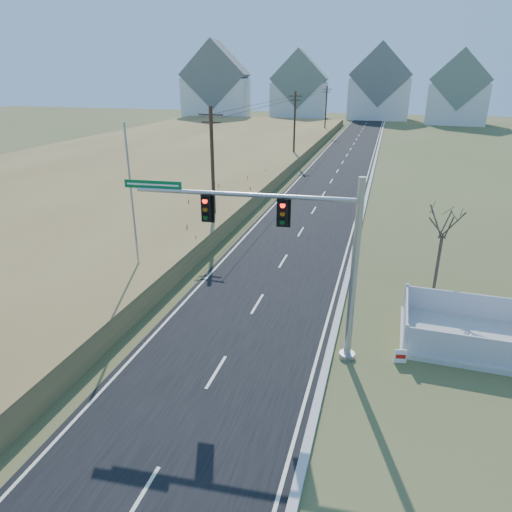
# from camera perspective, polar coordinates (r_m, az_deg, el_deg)

# --- Properties ---
(ground) EXTENTS (260.00, 260.00, 0.00)m
(ground) POSITION_cam_1_polar(r_m,az_deg,el_deg) (20.31, -2.97, -11.20)
(ground) COLOR #484E25
(ground) RESTS_ON ground
(road) EXTENTS (8.00, 180.00, 0.06)m
(road) POSITION_cam_1_polar(r_m,az_deg,el_deg) (67.22, 11.13, 11.97)
(road) COLOR black
(road) RESTS_ON ground
(curb) EXTENTS (0.30, 180.00, 0.18)m
(curb) POSITION_cam_1_polar(r_m,az_deg,el_deg) (66.99, 14.73, 11.69)
(curb) COLOR #B2AFA8
(curb) RESTS_ON ground
(reed_marsh) EXTENTS (38.00, 110.00, 1.30)m
(reed_marsh) POSITION_cam_1_polar(r_m,az_deg,el_deg) (64.28, -12.06, 12.03)
(reed_marsh) COLOR #A08748
(reed_marsh) RESTS_ON ground
(utility_pole_near) EXTENTS (1.80, 0.26, 9.00)m
(utility_pole_near) POSITION_cam_1_polar(r_m,az_deg,el_deg) (33.96, -5.44, 10.90)
(utility_pole_near) COLOR #422D1E
(utility_pole_near) RESTS_ON ground
(utility_pole_mid) EXTENTS (1.80, 0.26, 9.00)m
(utility_pole_mid) POSITION_cam_1_polar(r_m,az_deg,el_deg) (62.59, 4.83, 15.89)
(utility_pole_mid) COLOR #422D1E
(utility_pole_mid) RESTS_ON ground
(utility_pole_far) EXTENTS (1.80, 0.26, 9.00)m
(utility_pole_far) POSITION_cam_1_polar(r_m,az_deg,el_deg) (92.10, 8.72, 17.61)
(utility_pole_far) COLOR #422D1E
(utility_pole_far) RESTS_ON ground
(condo_nw) EXTENTS (17.69, 13.38, 19.05)m
(condo_nw) POSITION_cam_1_polar(r_m,az_deg,el_deg) (124.05, -4.99, 20.19)
(condo_nw) COLOR silver
(condo_nw) RESTS_ON ground
(condo_nnw) EXTENTS (14.93, 11.17, 17.03)m
(condo_nnw) POSITION_cam_1_polar(r_m,az_deg,el_deg) (126.37, 5.46, 19.85)
(condo_nnw) COLOR silver
(condo_nnw) RESTS_ON ground
(condo_n) EXTENTS (15.27, 10.20, 18.54)m
(condo_n) POSITION_cam_1_polar(r_m,az_deg,el_deg) (128.16, 15.19, 19.57)
(condo_n) COLOR silver
(condo_n) RESTS_ON ground
(condo_ne) EXTENTS (14.12, 10.51, 16.52)m
(condo_ne) POSITION_cam_1_polar(r_m,az_deg,el_deg) (120.99, 23.98, 18.06)
(condo_ne) COLOR silver
(condo_ne) RESTS_ON ground
(traffic_signal_mast) EXTENTS (9.57, 1.06, 7.63)m
(traffic_signal_mast) POSITION_cam_1_polar(r_m,az_deg,el_deg) (17.85, 6.28, 0.64)
(traffic_signal_mast) COLOR #9EA0A5
(traffic_signal_mast) RESTS_ON ground
(fence_enclosure) EXTENTS (6.48, 4.51, 1.46)m
(fence_enclosure) POSITION_cam_1_polar(r_m,az_deg,el_deg) (22.51, 25.83, -9.18)
(fence_enclosure) COLOR #B7B5AD
(fence_enclosure) RESTS_ON ground
(open_sign) EXTENTS (0.50, 0.15, 0.62)m
(open_sign) POSITION_cam_1_polar(r_m,az_deg,el_deg) (19.96, 17.62, -11.85)
(open_sign) COLOR white
(open_sign) RESTS_ON ground
(flagpole) EXTENTS (0.40, 0.40, 8.87)m
(flagpole) POSITION_cam_1_polar(r_m,az_deg,el_deg) (25.32, -14.95, 3.80)
(flagpole) COLOR #B7B5AD
(flagpole) RESTS_ON ground
(bare_tree) EXTENTS (2.01, 2.01, 5.33)m
(bare_tree) POSITION_cam_1_polar(r_m,az_deg,el_deg) (24.46, 22.50, 4.07)
(bare_tree) COLOR #4C3F33
(bare_tree) RESTS_ON ground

